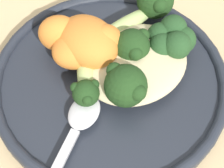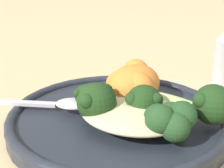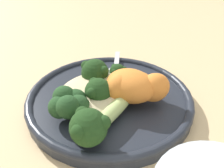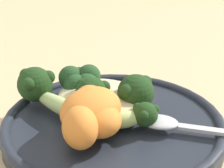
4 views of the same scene
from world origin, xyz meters
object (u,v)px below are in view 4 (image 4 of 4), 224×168
object	(u,v)px
sweet_potato_chunk_1	(91,105)
sweet_potato_chunk_2	(92,111)
broccoli_stalk_1	(132,95)
plate	(111,124)
broccoli_stalk_0	(130,117)
broccoli_stalk_3	(44,91)
sweet_potato_chunk_3	(80,128)
spoon	(169,123)
sweet_potato_chunk_0	(95,118)
quinoa_mound	(103,99)
kale_tuft	(80,81)
broccoli_stalk_2	(92,98)

from	to	relation	value
sweet_potato_chunk_1	sweet_potato_chunk_2	bearing A→B (deg)	-38.43
sweet_potato_chunk_2	broccoli_stalk_1	bearing A→B (deg)	86.36
plate	broccoli_stalk_0	xyz separation A→B (m)	(0.03, -0.00, 0.02)
broccoli_stalk_3	sweet_potato_chunk_1	xyz separation A→B (m)	(0.07, 0.01, 0.00)
sweet_potato_chunk_3	spoon	world-z (taller)	sweet_potato_chunk_3
broccoli_stalk_0	sweet_potato_chunk_2	size ratio (longest dim) A/B	0.97
sweet_potato_chunk_2	sweet_potato_chunk_3	distance (m)	0.03
broccoli_stalk_0	broccoli_stalk_1	world-z (taller)	broccoli_stalk_1
plate	broccoli_stalk_3	bearing A→B (deg)	-155.95
sweet_potato_chunk_1	broccoli_stalk_1	bearing A→B (deg)	72.36
sweet_potato_chunk_2	sweet_potato_chunk_3	world-z (taller)	sweet_potato_chunk_2
broccoli_stalk_3	broccoli_stalk_1	bearing A→B (deg)	-144.43
broccoli_stalk_0	broccoli_stalk_1	bearing A→B (deg)	76.65
sweet_potato_chunk_0	spoon	distance (m)	0.08
quinoa_mound	spoon	bearing A→B (deg)	9.34
plate	sweet_potato_chunk_0	world-z (taller)	sweet_potato_chunk_0
plate	sweet_potato_chunk_1	world-z (taller)	sweet_potato_chunk_1
spoon	kale_tuft	bearing A→B (deg)	155.70
kale_tuft	spoon	distance (m)	0.13
plate	broccoli_stalk_1	bearing A→B (deg)	69.40
broccoli_stalk_1	spoon	distance (m)	0.05
broccoli_stalk_1	broccoli_stalk_3	xyz separation A→B (m)	(-0.09, -0.06, -0.00)
broccoli_stalk_1	sweet_potato_chunk_2	xyz separation A→B (m)	(-0.00, -0.06, 0.00)
quinoa_mound	kale_tuft	bearing A→B (deg)	172.62
broccoli_stalk_3	sweet_potato_chunk_0	world-z (taller)	broccoli_stalk_3
quinoa_mound	broccoli_stalk_3	size ratio (longest dim) A/B	0.87
broccoli_stalk_1	sweet_potato_chunk_2	distance (m)	0.06
spoon	sweet_potato_chunk_2	bearing A→B (deg)	-161.34
broccoli_stalk_3	sweet_potato_chunk_2	bearing A→B (deg)	-179.26
broccoli_stalk_0	sweet_potato_chunk_2	bearing A→B (deg)	179.41
broccoli_stalk_2	broccoli_stalk_3	xyz separation A→B (m)	(-0.05, -0.03, 0.00)
quinoa_mound	spoon	size ratio (longest dim) A/B	1.11
broccoli_stalk_1	spoon	bearing A→B (deg)	-86.82
sweet_potato_chunk_3	sweet_potato_chunk_1	bearing A→B (deg)	122.65
sweet_potato_chunk_0	sweet_potato_chunk_3	distance (m)	0.03
broccoli_stalk_2	kale_tuft	bearing A→B (deg)	16.83
sweet_potato_chunk_0	sweet_potato_chunk_2	xyz separation A→B (m)	(-0.01, 0.00, 0.00)
broccoli_stalk_2	kale_tuft	size ratio (longest dim) A/B	1.38
sweet_potato_chunk_0	sweet_potato_chunk_1	size ratio (longest dim) A/B	1.31
quinoa_mound	sweet_potato_chunk_1	world-z (taller)	sweet_potato_chunk_1
broccoli_stalk_0	sweet_potato_chunk_2	xyz separation A→B (m)	(-0.03, -0.03, 0.01)
broccoli_stalk_1	kale_tuft	world-z (taller)	broccoli_stalk_1
kale_tuft	sweet_potato_chunk_0	bearing A→B (deg)	-34.02
broccoli_stalk_0	sweet_potato_chunk_0	bearing A→B (deg)	-169.67
spoon	broccoli_stalk_2	bearing A→B (deg)	172.72
kale_tuft	sweet_potato_chunk_1	bearing A→B (deg)	-33.99
broccoli_stalk_3	sweet_potato_chunk_2	xyz separation A→B (m)	(0.08, -0.00, 0.00)
sweet_potato_chunk_0	kale_tuft	bearing A→B (deg)	145.98
broccoli_stalk_0	spoon	xyz separation A→B (m)	(0.03, 0.03, -0.01)
sweet_potato_chunk_2	broccoli_stalk_3	bearing A→B (deg)	179.68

